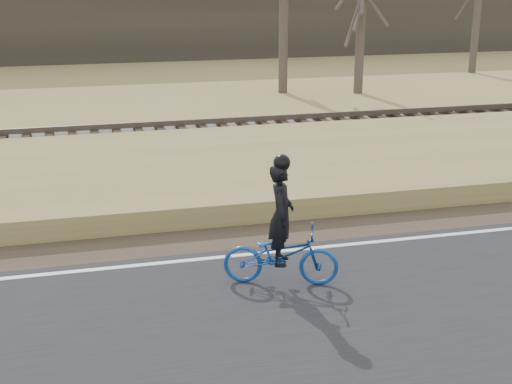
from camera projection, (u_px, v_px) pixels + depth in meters
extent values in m
plane|color=#9A844E|center=(118.00, 276.00, 11.72)|extent=(120.00, 120.00, 0.00)
cube|color=black|center=(131.00, 349.00, 9.40)|extent=(120.00, 6.00, 0.06)
cube|color=silver|center=(117.00, 267.00, 11.88)|extent=(120.00, 0.12, 0.01)
cube|color=#473A2B|center=(113.00, 248.00, 12.82)|extent=(120.00, 1.60, 0.04)
cube|color=#9A844E|center=(104.00, 190.00, 15.53)|extent=(120.00, 5.00, 0.44)
cube|color=slate|center=(96.00, 149.00, 19.04)|extent=(120.00, 3.00, 0.45)
cube|color=black|center=(96.00, 138.00, 18.95)|extent=(120.00, 2.40, 0.14)
cube|color=brown|center=(96.00, 139.00, 18.24)|extent=(120.00, 0.07, 0.15)
cube|color=brown|center=(94.00, 127.00, 19.57)|extent=(120.00, 0.07, 0.15)
cube|color=#383328|center=(76.00, 4.00, 38.53)|extent=(120.00, 4.00, 6.00)
imported|color=navy|center=(281.00, 255.00, 11.17)|extent=(1.92, 1.19, 0.95)
imported|color=black|center=(281.00, 214.00, 10.96)|extent=(0.55, 0.68, 1.61)
sphere|color=black|center=(282.00, 163.00, 10.72)|extent=(0.26, 0.26, 0.26)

